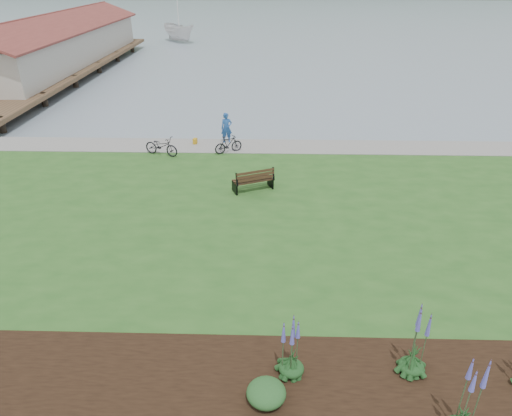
{
  "coord_description": "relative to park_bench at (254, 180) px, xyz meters",
  "views": [
    {
      "loc": [
        -0.07,
        -16.72,
        9.12
      ],
      "look_at": [
        -0.48,
        -1.99,
        1.3
      ],
      "focal_mm": 32.0,
      "sensor_mm": 36.0,
      "label": 1
    }
  ],
  "objects": [
    {
      "name": "pier_pavilion",
      "position": [
        -19.33,
        26.2,
        1.7
      ],
      "size": [
        8.0,
        36.0,
        5.4
      ],
      "color": "#4C3826",
      "rests_on": "ground"
    },
    {
      "name": "lawn",
      "position": [
        0.67,
        -3.32,
        -0.74
      ],
      "size": [
        34.0,
        20.0,
        0.4
      ],
      "primitive_type": "cube",
      "color": "#26551E",
      "rests_on": "ground"
    },
    {
      "name": "echium_5",
      "position": [
        4.13,
        -10.01,
        0.39
      ],
      "size": [
        0.62,
        0.62,
        2.31
      ],
      "color": "#153B19",
      "rests_on": "garden_bed"
    },
    {
      "name": "echium_4",
      "position": [
        1.23,
        -10.16,
        0.3
      ],
      "size": [
        0.62,
        0.62,
        1.98
      ],
      "color": "#153B19",
      "rests_on": "garden_bed"
    },
    {
      "name": "person",
      "position": [
        -1.71,
        6.18,
        0.45
      ],
      "size": [
        0.81,
        0.65,
        1.96
      ],
      "primitive_type": "imported",
      "rotation": [
        0.0,
        0.0,
        0.25
      ],
      "color": "#204E95",
      "rests_on": "lawn"
    },
    {
      "name": "shrub_0",
      "position": [
        0.63,
        -10.95,
        -0.27
      ],
      "size": [
        0.9,
        0.9,
        0.45
      ],
      "primitive_type": "ellipsoid",
      "color": "#1E4C21",
      "rests_on": "garden_bed"
    },
    {
      "name": "shoreline_path",
      "position": [
        0.67,
        5.58,
        -0.52
      ],
      "size": [
        34.0,
        2.2,
        0.03
      ],
      "primitive_type": "cube",
      "color": "gray",
      "rests_on": "lawn"
    },
    {
      "name": "bicycle_b",
      "position": [
        -1.48,
        4.6,
        -0.07
      ],
      "size": [
        1.12,
        1.56,
        0.92
      ],
      "primitive_type": "imported",
      "rotation": [
        0.0,
        0.0,
        2.07
      ],
      "color": "black",
      "rests_on": "lawn"
    },
    {
      "name": "garden_bed",
      "position": [
        3.67,
        -11.12,
        -0.52
      ],
      "size": [
        24.0,
        4.4,
        0.04
      ],
      "primitive_type": "cube",
      "color": "black",
      "rests_on": "lawn"
    },
    {
      "name": "sailboat",
      "position": [
        -11.62,
        47.26,
        -0.94
      ],
      "size": [
        15.51,
        15.53,
        28.75
      ],
      "primitive_type": "imported",
      "rotation": [
        0.0,
        0.0,
        0.72
      ],
      "color": "silver",
      "rests_on": "ground"
    },
    {
      "name": "ground",
      "position": [
        0.67,
        -1.32,
        -0.94
      ],
      "size": [
        600.0,
        600.0,
        0.0
      ],
      "primitive_type": "plane",
      "color": "gray",
      "rests_on": "ground"
    },
    {
      "name": "echium_0",
      "position": [
        4.68,
        -11.68,
        0.4
      ],
      "size": [
        0.62,
        0.62,
        2.33
      ],
      "color": "#153B19",
      "rests_on": "garden_bed"
    },
    {
      "name": "park_bench",
      "position": [
        0.0,
        0.0,
        0.0
      ],
      "size": [
        1.87,
        1.34,
        1.08
      ],
      "rotation": [
        0.0,
        0.0,
        0.41
      ],
      "color": "black",
      "rests_on": "lawn"
    },
    {
      "name": "bicycle_a",
      "position": [
        -4.93,
        4.17,
        -0.04
      ],
      "size": [
        1.3,
        2.02,
        1.0
      ],
      "primitive_type": "imported",
      "rotation": [
        0.0,
        0.0,
        1.21
      ],
      "color": "black",
      "rests_on": "lawn"
    },
    {
      "name": "pannier",
      "position": [
        -3.44,
        5.86,
        -0.38
      ],
      "size": [
        0.23,
        0.32,
        0.32
      ],
      "primitive_type": "cube",
      "rotation": [
        0.0,
        0.0,
        -0.13
      ],
      "color": "#BE8C16",
      "rests_on": "lawn"
    }
  ]
}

